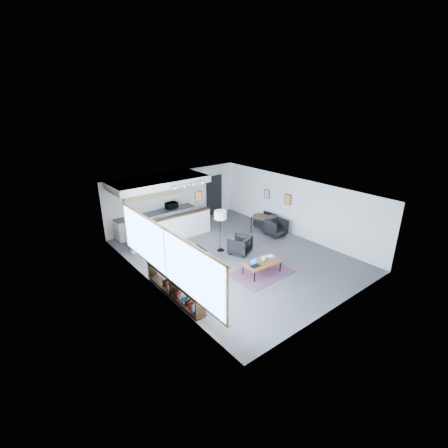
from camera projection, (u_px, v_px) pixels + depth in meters
room at (235, 224)px, 12.35m from camera, size 7.02×9.02×2.62m
window at (165, 255)px, 9.63m from camera, size 0.10×5.95×1.66m
console at (175, 288)px, 10.03m from camera, size 0.35×3.00×0.80m
kitchenette at (160, 205)px, 14.33m from camera, size 4.20×1.96×2.60m
doorway at (214, 195)px, 16.99m from camera, size 1.10×0.12×2.15m
track_light at (189, 184)px, 13.17m from camera, size 1.60×0.07×0.15m
wall_art_lower at (288, 199)px, 14.57m from camera, size 0.03×0.38×0.48m
wall_art_upper at (267, 194)px, 15.54m from camera, size 0.03×0.34×0.44m
kilim_rug at (262, 273)px, 11.51m from camera, size 2.15×1.49×0.01m
coffee_table at (262, 263)px, 11.36m from camera, size 1.35×0.77×0.43m
laptop at (254, 264)px, 11.11m from camera, size 0.34×0.28×0.24m
ceramic_pot at (264, 259)px, 11.36m from camera, size 0.23×0.23×0.23m
book_stack at (270, 257)px, 11.63m from camera, size 0.34×0.28×0.10m
coaster at (270, 264)px, 11.25m from camera, size 0.12×0.12×0.01m
armchair_left at (194, 256)px, 11.93m from camera, size 0.77×0.73×0.75m
armchair_right at (240, 244)px, 12.81m from camera, size 1.01×0.99×0.80m
floor_lamp at (220, 216)px, 12.68m from camera, size 0.64×0.64×1.70m
dining_table at (262, 218)px, 14.92m from camera, size 1.06×1.06×0.70m
dining_chair_near at (276, 228)px, 14.56m from camera, size 0.70×0.65×0.71m
dining_chair_far at (264, 221)px, 15.41m from camera, size 0.68×0.64×0.68m
microwave at (171, 205)px, 15.23m from camera, size 0.56×0.34×0.37m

